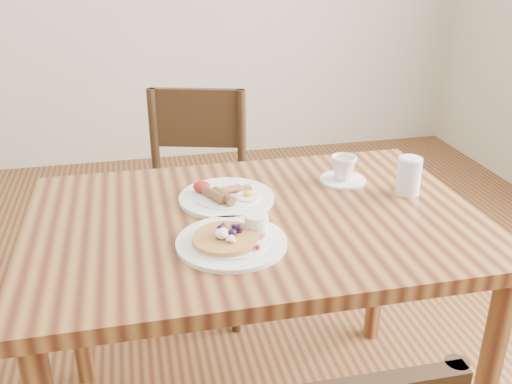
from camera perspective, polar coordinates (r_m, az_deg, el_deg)
dining_table at (r=1.57m, az=0.00°, el=-5.62°), size 1.20×0.80×0.75m
chair_far at (r=2.30m, az=-6.11°, el=0.00°), size 0.52×0.52×0.88m
pancake_plate at (r=1.38m, az=-2.34°, el=-4.71°), size 0.27×0.27×0.06m
breakfast_plate at (r=1.61m, az=-3.10°, el=-0.43°), size 0.27×0.27×0.04m
teacup_saucer at (r=1.74m, az=8.71°, el=2.13°), size 0.14×0.14×0.08m
water_glass at (r=1.69m, az=15.02°, el=1.56°), size 0.07×0.07×0.11m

